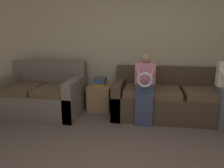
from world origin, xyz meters
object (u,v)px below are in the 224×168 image
object	(u,v)px
couch_side	(43,95)
side_shelf	(100,97)
couch_main	(180,100)
child_left_seated	(145,86)
book_stack	(100,81)

from	to	relation	value
couch_side	side_shelf	xyz separation A→B (m)	(1.01, 0.31, -0.07)
couch_side	side_shelf	bearing A→B (deg)	16.86
couch_main	side_shelf	distance (m)	1.45
couch_main	child_left_seated	distance (m)	0.78
child_left_seated	book_stack	bearing A→B (deg)	147.77
couch_main	child_left_seated	xyz separation A→B (m)	(-0.61, -0.37, 0.31)
couch_main	couch_side	size ratio (longest dim) A/B	1.58
side_shelf	book_stack	bearing A→B (deg)	-167.98
couch_side	child_left_seated	bearing A→B (deg)	-6.94
couch_main	book_stack	world-z (taller)	couch_main
child_left_seated	book_stack	xyz separation A→B (m)	(-0.84, 0.53, -0.07)
child_left_seated	side_shelf	distance (m)	1.05
side_shelf	book_stack	size ratio (longest dim) A/B	1.71
couch_side	book_stack	world-z (taller)	couch_side
book_stack	couch_side	bearing A→B (deg)	-163.10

